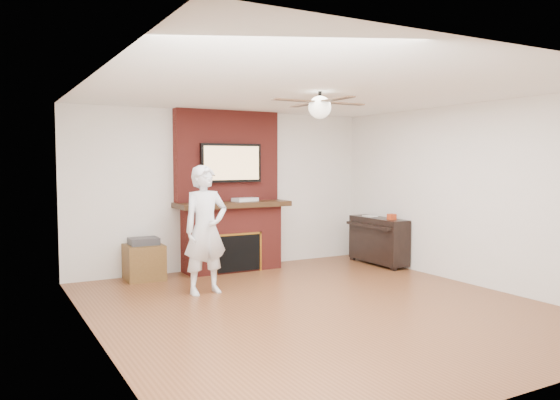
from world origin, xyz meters
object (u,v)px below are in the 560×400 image
fireplace (230,207)px  piano (378,239)px  side_table (144,260)px  person (206,230)px

fireplace → piano: (2.31, -0.80, -0.58)m
fireplace → side_table: fireplace is taller
fireplace → piano: fireplace is taller
fireplace → side_table: size_ratio=4.12×
side_table → piano: (3.70, -0.73, 0.14)m
fireplace → person: 1.59m
person → piano: (3.22, 0.49, -0.41)m
person → fireplace: bearing=48.4°
fireplace → side_table: (-1.39, -0.07, -0.72)m
side_table → piano: bearing=-9.9°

